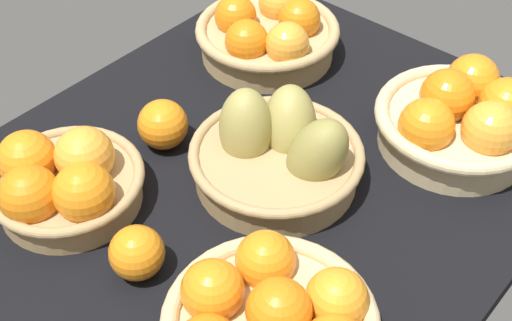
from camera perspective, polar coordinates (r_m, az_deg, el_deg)
market_tray at (r=99.75cm, az=0.80°, el=-0.91°), size 84.00×72.00×3.00cm
basket_center_pears at (r=93.99cm, az=1.91°, el=0.64°), size 24.15×24.17×13.89cm
basket_far_left at (r=102.77cm, az=16.64°, el=3.36°), size 23.95×23.95×11.80cm
basket_near_right at (r=93.54cm, az=-15.75°, el=-1.67°), size 20.63×20.63×10.68cm
basket_near_left at (r=117.39cm, az=1.01°, el=10.50°), size 24.37×24.37×10.40cm
loose_orange_front_gap at (r=100.41cm, az=-7.75°, el=2.99°), size 7.43×7.43×7.43cm
loose_orange_back_gap at (r=84.46cm, az=-9.88°, el=-7.57°), size 6.86×6.86×6.86cm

